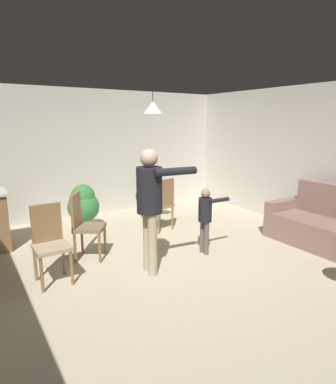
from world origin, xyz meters
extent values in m
plane|color=beige|center=(0.00, 0.00, 0.00)|extent=(7.68, 7.68, 0.00)
cube|color=beige|center=(0.00, 3.20, 1.35)|extent=(6.40, 0.10, 2.70)
cube|color=beige|center=(3.20, 0.00, 1.35)|extent=(0.10, 6.40, 2.70)
cube|color=#8C6B60|center=(2.50, -0.76, 0.23)|extent=(0.87, 1.45, 0.45)
cube|color=#8C6B60|center=(2.51, 0.05, 0.32)|extent=(0.85, 0.19, 0.63)
cylinder|color=olive|center=(2.84, 0.03, 0.03)|extent=(0.05, 0.05, 0.06)
cylinder|color=olive|center=(2.19, 0.04, 0.03)|extent=(0.05, 0.05, 0.06)
cylinder|color=tan|center=(-0.35, 0.05, 0.43)|extent=(0.12, 0.12, 0.85)
cylinder|color=tan|center=(-0.37, -0.13, 0.43)|extent=(0.12, 0.12, 0.85)
cylinder|color=black|center=(-0.36, -0.04, 1.15)|extent=(0.34, 0.34, 0.60)
sphere|color=#D8AD8C|center=(-0.36, -0.04, 1.57)|extent=(0.23, 0.23, 0.23)
cylinder|color=black|center=(-0.33, 0.15, 1.12)|extent=(0.10, 0.10, 0.57)
cylinder|color=black|center=(-0.10, -0.27, 1.41)|extent=(0.58, 0.18, 0.10)
cube|color=white|center=(0.21, -0.32, 1.41)|extent=(0.13, 0.05, 0.04)
cylinder|color=#60564C|center=(0.68, 0.13, 0.26)|extent=(0.08, 0.08, 0.52)
cylinder|color=#60564C|center=(0.68, 0.02, 0.26)|extent=(0.08, 0.08, 0.52)
cylinder|color=black|center=(0.68, 0.08, 0.71)|extent=(0.21, 0.21, 0.37)
sphere|color=#9E7556|center=(0.68, 0.08, 0.96)|extent=(0.14, 0.14, 0.14)
cylinder|color=black|center=(0.69, 0.20, 0.69)|extent=(0.06, 0.06, 0.35)
cylinder|color=black|center=(0.85, -0.05, 0.86)|extent=(0.35, 0.08, 0.06)
cube|color=white|center=(1.05, -0.06, 0.86)|extent=(0.13, 0.04, 0.04)
cylinder|color=olive|center=(0.55, 1.24, 0.23)|extent=(0.04, 0.04, 0.45)
cylinder|color=olive|center=(0.90, 1.32, 0.23)|extent=(0.04, 0.04, 0.45)
cylinder|color=olive|center=(0.47, 1.59, 0.23)|extent=(0.04, 0.04, 0.45)
cylinder|color=olive|center=(0.83, 1.67, 0.23)|extent=(0.04, 0.04, 0.45)
cube|color=#997F60|center=(0.69, 1.45, 0.47)|extent=(0.50, 0.50, 0.05)
cube|color=olive|center=(0.73, 1.27, 0.75)|extent=(0.38, 0.12, 0.50)
cylinder|color=olive|center=(-1.36, 0.55, 0.23)|extent=(0.04, 0.04, 0.45)
cylinder|color=olive|center=(-1.72, 0.55, 0.23)|extent=(0.04, 0.04, 0.45)
cylinder|color=olive|center=(-1.36, 0.19, 0.23)|extent=(0.04, 0.04, 0.45)
cylinder|color=olive|center=(-1.72, 0.19, 0.23)|extent=(0.04, 0.04, 0.45)
cube|color=tan|center=(-1.54, 0.37, 0.47)|extent=(0.42, 0.42, 0.05)
cube|color=olive|center=(-1.54, 0.56, 0.75)|extent=(0.38, 0.04, 0.50)
cylinder|color=olive|center=(-0.92, 1.13, 0.23)|extent=(0.04, 0.04, 0.45)
cylinder|color=olive|center=(-1.12, 0.83, 0.23)|extent=(0.04, 0.04, 0.45)
cylinder|color=olive|center=(-0.62, 0.92, 0.23)|extent=(0.04, 0.04, 0.45)
cylinder|color=olive|center=(-0.82, 0.63, 0.23)|extent=(0.04, 0.04, 0.45)
cube|color=#7F664C|center=(-0.87, 0.88, 0.47)|extent=(0.58, 0.58, 0.05)
cube|color=olive|center=(-1.03, 0.98, 0.75)|extent=(0.25, 0.34, 0.50)
cylinder|color=#B7B2AD|center=(-0.55, 2.13, 0.13)|extent=(0.34, 0.34, 0.27)
sphere|color=#387F3D|center=(-0.55, 2.13, 0.47)|extent=(0.58, 0.58, 0.58)
sphere|color=#387F3D|center=(-0.55, 2.13, 0.67)|extent=(0.44, 0.44, 0.44)
cylinder|color=#4C4742|center=(0.95, 2.32, 0.13)|extent=(0.33, 0.33, 0.26)
sphere|color=#2D6B33|center=(0.95, 2.32, 0.45)|extent=(0.56, 0.56, 0.56)
sphere|color=#2D6B33|center=(0.95, 2.32, 0.65)|extent=(0.42, 0.42, 0.42)
cone|color=silver|center=(0.40, 1.15, 2.25)|extent=(0.32, 0.32, 0.20)
cylinder|color=black|center=(0.40, 1.15, 2.52)|extent=(0.01, 0.01, 0.36)
camera|label=1|loc=(-2.39, -3.66, 2.02)|focal=30.55mm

